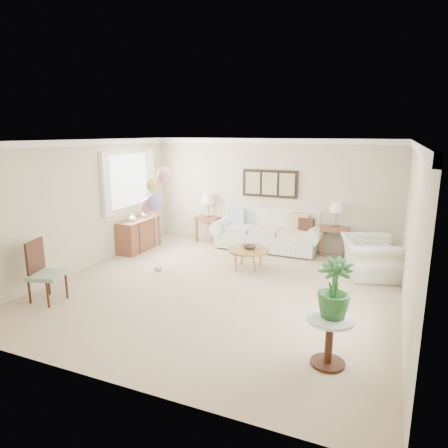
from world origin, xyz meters
name	(u,v)px	position (x,y,z in m)	size (l,w,h in m)	color
ground_plane	(220,289)	(0.00, 0.00, 0.00)	(6.00, 6.00, 0.00)	tan
room_shell	(216,198)	(-0.11, 0.09, 1.63)	(6.04, 6.04, 2.60)	#C0B899
wall_art_triptych	(270,184)	(0.00, 2.96, 1.55)	(1.35, 0.06, 0.65)	black
sofa	(268,233)	(0.04, 2.78, 0.38)	(2.62, 1.00, 0.96)	white
end_table_left	(209,220)	(-1.58, 2.87, 0.54)	(0.59, 0.54, 0.64)	brown
end_table_right	(335,231)	(1.58, 2.92, 0.56)	(0.61, 0.56, 0.67)	brown
lamp_left	(208,199)	(-1.58, 2.87, 1.09)	(0.33, 0.33, 0.59)	gray
lamp_right	(337,208)	(1.58, 2.92, 1.09)	(0.31, 0.31, 0.55)	gray
coffee_table	(248,250)	(0.11, 1.21, 0.39)	(0.85, 0.85, 0.43)	olive
decor_bowl	(250,247)	(0.12, 1.23, 0.46)	(0.26, 0.26, 0.06)	#2D2722
armchair	(370,257)	(2.40, 1.77, 0.37)	(1.14, 1.00, 0.74)	white
side_table	(330,329)	(2.16, -1.67, 0.46)	(0.57, 0.57, 0.61)	silver
potted_plant	(334,288)	(2.18, -1.64, 0.97)	(0.40, 0.40, 0.71)	#1E4F27
accent_chair	(43,270)	(-2.47, -1.59, 0.53)	(0.62, 0.62, 1.02)	gray
credenza	(139,235)	(-2.76, 1.50, 0.37)	(0.46, 1.20, 0.74)	brown
vase_white	(133,218)	(-2.74, 1.26, 0.83)	(0.17, 0.17, 0.18)	white
vase_sage	(145,214)	(-2.74, 1.75, 0.83)	(0.16, 0.16, 0.17)	beige
balloon_cluster	(155,195)	(-1.53, 0.38, 1.56)	(0.58, 0.53, 2.09)	gray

